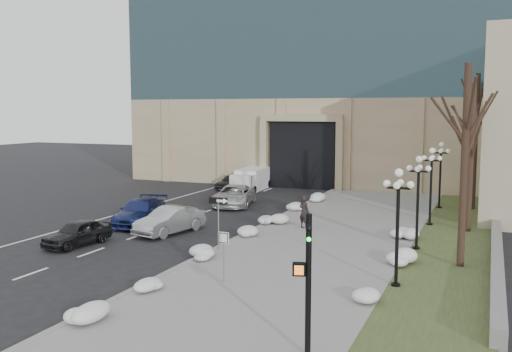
% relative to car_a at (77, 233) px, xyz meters
% --- Properties ---
extents(ground, '(160.00, 160.00, 0.00)m').
position_rel_car_a_xyz_m(ground, '(8.10, -6.93, -0.66)').
color(ground, black).
rests_on(ground, ground).
extents(sidewalk, '(9.00, 40.00, 0.12)m').
position_rel_car_a_xyz_m(sidewalk, '(11.60, 7.07, -0.60)').
color(sidewalk, gray).
rests_on(sidewalk, ground).
extents(curb, '(0.30, 40.00, 0.14)m').
position_rel_car_a_xyz_m(curb, '(7.10, 7.07, -0.59)').
color(curb, gray).
rests_on(curb, ground).
extents(grass_strip, '(4.00, 40.00, 0.10)m').
position_rel_car_a_xyz_m(grass_strip, '(18.10, 7.07, -0.61)').
color(grass_strip, '#364422').
rests_on(grass_strip, ground).
extents(stone_wall, '(0.50, 30.00, 0.70)m').
position_rel_car_a_xyz_m(stone_wall, '(20.10, 9.07, -0.31)').
color(stone_wall, gray).
rests_on(stone_wall, ground).
extents(car_a, '(2.06, 4.06, 1.33)m').
position_rel_car_a_xyz_m(car_a, '(0.00, 0.00, 0.00)').
color(car_a, black).
rests_on(car_a, ground).
extents(car_b, '(2.50, 4.83, 1.52)m').
position_rel_car_a_xyz_m(car_b, '(2.94, 4.33, 0.10)').
color(car_b, '#979A9E').
rests_on(car_b, ground).
extents(car_c, '(3.29, 5.61, 1.53)m').
position_rel_car_a_xyz_m(car_c, '(-0.13, 5.96, 0.10)').
color(car_c, navy).
rests_on(car_c, ground).
extents(car_d, '(3.71, 5.88, 1.51)m').
position_rel_car_a_xyz_m(car_d, '(2.37, 14.25, 0.09)').
color(car_d, silver).
rests_on(car_d, ground).
extents(car_e, '(2.06, 4.15, 1.36)m').
position_rel_car_a_xyz_m(car_e, '(-1.43, 22.20, 0.02)').
color(car_e, '#28292D').
rests_on(car_e, ground).
extents(pedestrian, '(0.82, 0.70, 1.92)m').
position_rel_car_a_xyz_m(pedestrian, '(9.71, 8.15, 0.41)').
color(pedestrian, black).
rests_on(pedestrian, sidewalk).
extents(box_truck, '(2.39, 5.92, 1.84)m').
position_rel_car_a_xyz_m(box_truck, '(0.24, 22.65, 0.23)').
color(box_truck, silver).
rests_on(box_truck, ground).
extents(one_way_sign, '(1.02, 0.28, 2.73)m').
position_rel_car_a_xyz_m(one_way_sign, '(7.52, 1.64, 1.59)').
color(one_way_sign, slate).
rests_on(one_way_sign, ground).
extents(keep_sign, '(0.47, 0.06, 2.18)m').
position_rel_car_a_xyz_m(keep_sign, '(9.96, -3.19, 0.94)').
color(keep_sign, slate).
rests_on(keep_sign, ground).
extents(traffic_signal, '(0.72, 0.94, 4.18)m').
position_rel_car_a_xyz_m(traffic_signal, '(15.08, -8.46, 1.41)').
color(traffic_signal, black).
rests_on(traffic_signal, ground).
extents(snow_clump_a, '(1.10, 1.60, 0.36)m').
position_rel_car_a_xyz_m(snow_clump_a, '(7.61, -8.68, -0.36)').
color(snow_clump_a, white).
rests_on(snow_clump_a, sidewalk).
extents(snow_clump_b, '(1.10, 1.60, 0.36)m').
position_rel_car_a_xyz_m(snow_clump_b, '(7.69, -4.90, -0.36)').
color(snow_clump_b, white).
rests_on(snow_clump_b, sidewalk).
extents(snow_clump_c, '(1.10, 1.60, 0.36)m').
position_rel_car_a_xyz_m(snow_clump_c, '(7.24, -0.25, -0.36)').
color(snow_clump_c, white).
rests_on(snow_clump_c, sidewalk).
extents(snow_clump_d, '(1.10, 1.60, 0.36)m').
position_rel_car_a_xyz_m(snow_clump_d, '(7.47, 4.67, -0.36)').
color(snow_clump_d, white).
rests_on(snow_clump_d, sidewalk).
extents(snow_clump_e, '(1.10, 1.60, 0.36)m').
position_rel_car_a_xyz_m(snow_clump_e, '(7.56, 8.50, -0.36)').
color(snow_clump_e, white).
rests_on(snow_clump_e, sidewalk).
extents(snow_clump_f, '(1.10, 1.60, 0.36)m').
position_rel_car_a_xyz_m(snow_clump_f, '(7.46, 13.59, -0.36)').
color(snow_clump_f, white).
rests_on(snow_clump_f, sidewalk).
extents(snow_clump_g, '(1.10, 1.60, 0.36)m').
position_rel_car_a_xyz_m(snow_clump_g, '(7.54, 17.98, -0.36)').
color(snow_clump_g, white).
rests_on(snow_clump_g, sidewalk).
extents(snow_clump_h, '(1.10, 1.60, 0.36)m').
position_rel_car_a_xyz_m(snow_clump_h, '(15.96, -3.71, -0.36)').
color(snow_clump_h, white).
rests_on(snow_clump_h, sidewalk).
extents(snow_clump_i, '(1.10, 1.60, 0.36)m').
position_rel_car_a_xyz_m(snow_clump_i, '(16.00, 2.19, -0.36)').
color(snow_clump_i, white).
rests_on(snow_clump_i, sidewalk).
extents(snow_clump_j, '(1.10, 1.60, 0.36)m').
position_rel_car_a_xyz_m(snow_clump_j, '(15.62, 8.08, -0.36)').
color(snow_clump_j, white).
rests_on(snow_clump_j, sidewalk).
extents(lamppost_a, '(1.18, 1.18, 4.76)m').
position_rel_car_a_xyz_m(lamppost_a, '(16.40, -0.93, 2.41)').
color(lamppost_a, black).
rests_on(lamppost_a, ground).
extents(lamppost_b, '(1.18, 1.18, 4.76)m').
position_rel_car_a_xyz_m(lamppost_b, '(16.40, 5.57, 2.41)').
color(lamppost_b, black).
rests_on(lamppost_b, ground).
extents(lamppost_c, '(1.18, 1.18, 4.76)m').
position_rel_car_a_xyz_m(lamppost_c, '(16.40, 12.07, 2.41)').
color(lamppost_c, black).
rests_on(lamppost_c, ground).
extents(lamppost_d, '(1.18, 1.18, 4.76)m').
position_rel_car_a_xyz_m(lamppost_d, '(16.40, 18.57, 2.41)').
color(lamppost_d, black).
rests_on(lamppost_d, ground).
extents(tree_near, '(3.20, 3.20, 9.00)m').
position_rel_car_a_xyz_m(tree_near, '(18.60, 3.07, 5.17)').
color(tree_near, black).
rests_on(tree_near, ground).
extents(tree_mid, '(3.20, 3.20, 8.50)m').
position_rel_car_a_xyz_m(tree_mid, '(18.60, 11.07, 4.84)').
color(tree_mid, black).
rests_on(tree_mid, ground).
extents(tree_far, '(3.20, 3.20, 9.50)m').
position_rel_car_a_xyz_m(tree_far, '(18.60, 19.07, 5.49)').
color(tree_far, black).
rests_on(tree_far, ground).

